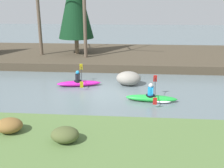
{
  "coord_description": "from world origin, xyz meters",
  "views": [
    {
      "loc": [
        1.98,
        -14.17,
        5.17
      ],
      "look_at": [
        0.84,
        0.14,
        0.55
      ],
      "focal_mm": 42.0,
      "sensor_mm": 36.0,
      "label": 1
    }
  ],
  "objects": [
    {
      "name": "ground_plane",
      "position": [
        0.0,
        0.0,
        0.0
      ],
      "size": [
        90.0,
        90.0,
        0.0
      ],
      "primitive_type": "plane",
      "color": "slate"
    },
    {
      "name": "boulder_midstream",
      "position": [
        1.77,
        1.74,
        0.44
      ],
      "size": [
        1.56,
        1.22,
        0.88
      ],
      "color": "gray",
      "rests_on": "ground"
    },
    {
      "name": "kayaker_middle",
      "position": [
        -1.32,
        1.28,
        0.22
      ],
      "size": [
        2.79,
        2.06,
        1.2
      ],
      "rotation": [
        0.0,
        0.0,
        0.2
      ],
      "color": "#C61999",
      "rests_on": "ground"
    },
    {
      "name": "bare_tree_upstream",
      "position": [
        -5.9,
        7.93,
        3.93
      ],
      "size": [
        3.87,
        3.83,
        7.05
      ],
      "color": "brown",
      "rests_on": "riverbank_far"
    },
    {
      "name": "bare_tree_mid_upstream",
      "position": [
        -1.86,
        7.1,
        3.97
      ],
      "size": [
        3.91,
        3.86,
        7.12
      ],
      "color": "brown",
      "rests_on": "riverbank_far"
    },
    {
      "name": "shrub_clump_third",
      "position": [
        -2.37,
        -6.0,
        0.87
      ],
      "size": [
        0.96,
        0.8,
        0.52
      ],
      "color": "brown",
      "rests_on": "riverbank_near"
    },
    {
      "name": "riverbank_near",
      "position": [
        0.0,
        -7.28,
        0.31
      ],
      "size": [
        44.0,
        5.84,
        0.61
      ],
      "color": "#56753D",
      "rests_on": "ground"
    },
    {
      "name": "shrub_clump_far_end",
      "position": [
        -0.21,
        -6.51,
        0.87
      ],
      "size": [
        0.95,
        0.79,
        0.52
      ],
      "color": "#4C562D",
      "rests_on": "riverbank_near"
    },
    {
      "name": "conifer_tree_left",
      "position": [
        -2.97,
        8.65,
        5.07
      ],
      "size": [
        3.05,
        3.05,
        7.55
      ],
      "color": "#7A664C",
      "rests_on": "riverbank_far"
    },
    {
      "name": "riverbank_far",
      "position": [
        0.0,
        9.26,
        0.31
      ],
      "size": [
        44.0,
        9.62,
        0.61
      ],
      "color": "#473D2D",
      "rests_on": "ground"
    },
    {
      "name": "kayaker_lead",
      "position": [
        3.15,
        -1.0,
        0.2
      ],
      "size": [
        2.79,
        2.07,
        1.2
      ],
      "rotation": [
        0.0,
        0.0,
        -0.07
      ],
      "color": "green",
      "rests_on": "ground"
    }
  ]
}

